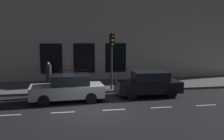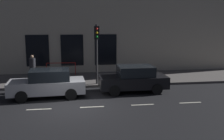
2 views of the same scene
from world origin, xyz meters
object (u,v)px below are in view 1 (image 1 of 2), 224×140
object	(u,v)px
traffic_light	(112,51)
parked_car_0	(148,84)
parked_car_1	(68,88)
pedestrian_0	(49,76)

from	to	relation	value
traffic_light	parked_car_0	size ratio (longest dim) A/B	0.95
traffic_light	parked_car_1	world-z (taller)	traffic_light
traffic_light	pedestrian_0	distance (m)	4.99
parked_car_1	parked_car_0	bearing A→B (deg)	-86.96
traffic_light	parked_car_1	size ratio (longest dim) A/B	0.91
traffic_light	pedestrian_0	world-z (taller)	traffic_light
parked_car_0	pedestrian_0	world-z (taller)	pedestrian_0
parked_car_1	pedestrian_0	xyz separation A→B (m)	(3.80, 1.37, 0.19)
traffic_light	parked_car_1	distance (m)	4.20
parked_car_1	pedestrian_0	size ratio (longest dim) A/B	2.37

